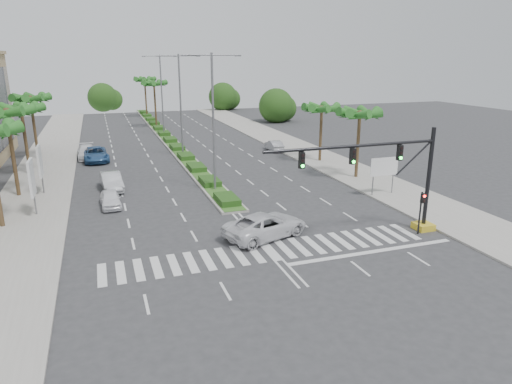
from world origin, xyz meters
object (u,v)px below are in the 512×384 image
Objects in this scene: car_parked_c at (96,154)px; car_crossing at (266,225)px; car_parked_a at (110,199)px; car_right at (274,146)px; car_parked_b at (111,181)px; car_parked_d at (87,152)px.

car_parked_c is 30.28m from car_crossing.
car_parked_a is 27.02m from car_right.
car_parked_b is 1.18× the size of car_right.
car_parked_a is at bearing 23.95° from car_crossing.
car_crossing is (9.60, -10.17, 0.18)m from car_parked_a.
car_crossing is 29.58m from car_right.
car_parked_a is 0.71× the size of car_parked_d.
car_crossing is 1.45× the size of car_right.
car_parked_a is 0.78× the size of car_parked_b.
car_parked_b is 13.15m from car_parked_c.
car_right reaches higher than car_parked_a.
car_parked_a is 18.22m from car_parked_c.
car_parked_c reaches higher than car_parked_d.
car_crossing reaches higher than car_parked_a.
car_parked_d is at bearing 1.49° from car_crossing.
car_parked_d is 32.47m from car_crossing.
car_right is (20.85, 17.18, 0.03)m from car_parked_a.
car_parked_d is (-0.97, 1.97, -0.04)m from car_parked_c.
car_parked_d is (-2.25, 15.06, -0.03)m from car_parked_b.
car_parked_a is 5.12m from car_parked_b.
car_parked_d is at bearing -5.03° from car_right.
car_parked_c is at bearing -0.23° from car_right.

